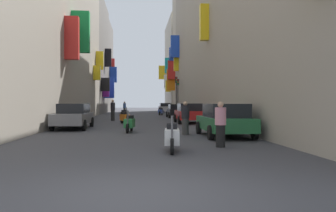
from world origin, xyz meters
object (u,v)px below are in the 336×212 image
Objects in this scene: parked_car_grey at (74,116)px; pedestrian_crossing at (185,118)px; scooter_green at (130,123)px; parked_car_red at (189,113)px; scooter_blue at (161,111)px; pedestrian_near_left at (221,125)px; parked_car_black at (177,110)px; scooter_orange at (125,117)px; parked_car_green at (225,119)px; parked_car_silver at (165,108)px; traffic_light_near_corner at (178,91)px; scooter_black at (160,110)px; scooter_white at (172,136)px; scooter_silver at (125,114)px; traffic_light_far_corner at (176,89)px; pedestrian_near_right at (125,108)px; pedestrian_mid_street at (113,110)px.

parked_car_grey is 2.84× the size of pedestrian_crossing.
parked_car_red is at bearing 60.24° from scooter_green.
scooter_blue is 1.20× the size of pedestrian_near_left.
parked_car_black reaches higher than scooter_orange.
parked_car_grey is 1.13× the size of parked_car_red.
scooter_blue is at bearing 92.48° from parked_car_green.
pedestrian_crossing reaches higher than parked_car_silver.
parked_car_black is 18.28m from pedestrian_crossing.
traffic_light_near_corner reaches higher than parked_car_black.
scooter_black is (-0.82, 13.37, -0.27)m from parked_car_black.
pedestrian_crossing is at bearing -95.08° from parked_car_black.
parked_car_green is 2.21× the size of scooter_blue.
scooter_silver is at bearing 96.48° from scooter_white.
parked_car_green is 5.10m from scooter_green.
scooter_black is 1.26× the size of pedestrian_crossing.
scooter_silver is 1.00× the size of scooter_white.
scooter_orange is at bearing -172.34° from parked_car_red.
parked_car_silver reaches higher than scooter_silver.
scooter_orange is 0.39× the size of traffic_light_near_corner.
parked_car_silver is 10.23m from scooter_blue.
parked_car_silver is 2.40× the size of scooter_blue.
traffic_light_far_corner reaches higher than scooter_silver.
pedestrian_crossing is 1.01× the size of pedestrian_near_left.
scooter_blue and scooter_green have the same top height.
parked_car_grey is 2.61× the size of scooter_orange.
pedestrian_crossing is at bearing -35.30° from parked_car_grey.
parked_car_green is at bearing -88.57° from scooter_black.
traffic_light_near_corner is (6.55, -6.00, 2.12)m from pedestrian_near_right.
parked_car_black is at bearing 87.37° from pedestrian_near_left.
scooter_black and scooter_green have the same top height.
scooter_black and scooter_orange have the same top height.
scooter_orange is at bearing -109.97° from traffic_light_near_corner.
scooter_blue is at bearing 86.93° from scooter_white.
scooter_orange is 18.19m from traffic_light_far_corner.
traffic_light_near_corner is (1.60, -7.73, 2.49)m from scooter_black.
scooter_green is at bearing 102.01° from scooter_white.
traffic_light_far_corner is (0.87, 16.44, 2.42)m from parked_car_red.
parked_car_red reaches higher than parked_car_grey.
scooter_white is 13.94m from scooter_orange.
parked_car_green is at bearing -34.14° from pedestrian_crossing.
scooter_blue is 29.84m from pedestrian_near_left.
scooter_white is at bearing -96.61° from traffic_light_far_corner.
scooter_orange is (-2.04, 13.79, -0.00)m from scooter_white.
traffic_light_far_corner is at bearing 71.80° from scooter_orange.
parked_car_red is at bearing 85.96° from pedestrian_near_left.
parked_car_red is at bearing -74.75° from pedestrian_near_right.
scooter_green is (-4.47, -33.78, -0.32)m from parked_car_silver.
pedestrian_mid_street is (-1.19, 4.55, 0.43)m from scooter_orange.
parked_car_silver is (0.18, 17.22, 0.05)m from parked_car_black.
parked_car_black reaches higher than scooter_blue.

